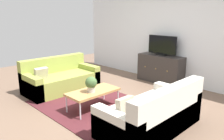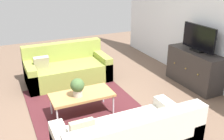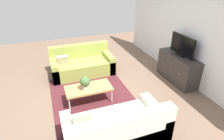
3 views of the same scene
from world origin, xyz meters
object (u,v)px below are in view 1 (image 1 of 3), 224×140
tv_console (160,69)px  flat_screen_tv (162,46)px  couch_left_side (60,79)px  coffee_table (93,92)px  potted_plant (91,84)px  couch_right_side (155,115)px

tv_console → flat_screen_tv: flat_screen_tv is taller
couch_left_side → tv_console: bearing=59.6°
couch_left_side → coffee_table: (1.51, -0.16, 0.09)m
potted_plant → couch_left_side: bearing=171.4°
couch_left_side → coffee_table: couch_left_side is taller
coffee_table → tv_console: tv_console is taller
coffee_table → flat_screen_tv: bearing=92.7°
couch_left_side → tv_console: 2.75m
coffee_table → tv_console: size_ratio=0.81×
couch_right_side → flat_screen_tv: bearing=121.8°
couch_right_side → potted_plant: 1.37m
couch_left_side → couch_right_side: size_ratio=1.00×
couch_left_side → tv_console: size_ratio=1.38×
couch_right_side → potted_plant: size_ratio=5.70×
coffee_table → couch_right_side: bearing=6.5°
potted_plant → flat_screen_tv: bearing=93.5°
couch_right_side → tv_console: (-1.48, 2.37, 0.11)m
couch_right_side → tv_console: 2.80m
tv_console → couch_left_side: bearing=-120.4°
potted_plant → flat_screen_tv: size_ratio=0.36×
couch_right_side → potted_plant: couch_right_side is taller
couch_left_side → tv_console: (1.39, 2.37, 0.11)m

